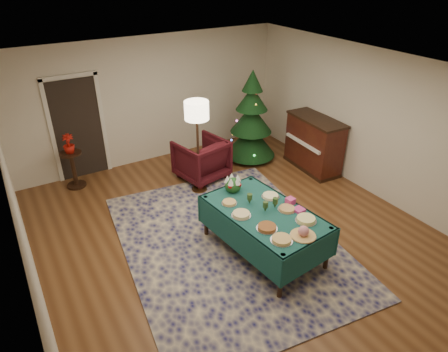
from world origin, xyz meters
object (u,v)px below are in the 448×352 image
gift_box (290,201)px  floor_lamp (197,116)px  armchair (201,157)px  potted_plant (69,148)px  buffet_table (264,219)px  side_table (74,170)px  christmas_tree (251,121)px  piano (314,144)px

gift_box → floor_lamp: (-0.44, 2.18, 0.75)m
floor_lamp → gift_box: bearing=-78.5°
armchair → potted_plant: size_ratio=2.45×
buffet_table → floor_lamp: bearing=89.7°
armchair → side_table: 2.54m
gift_box → side_table: size_ratio=0.16×
gift_box → armchair: (-0.15, 2.62, -0.33)m
side_table → christmas_tree: bearing=-11.4°
floor_lamp → christmas_tree: christmas_tree is taller
buffet_table → gift_box: bearing=-4.4°
gift_box → side_table: 4.40m
armchair → floor_lamp: floor_lamp is taller
side_table → buffet_table: bearing=-60.4°
armchair → side_table: size_ratio=1.25×
side_table → potted_plant: (-0.00, 0.00, 0.49)m
christmas_tree → side_table: bearing=168.6°
buffet_table → armchair: (0.31, 2.59, -0.14)m
floor_lamp → piano: (2.55, -0.41, -0.99)m
gift_box → potted_plant: (-2.49, 3.60, 0.05)m
floor_lamp → christmas_tree: (1.67, 0.68, -0.64)m
piano → potted_plant: bearing=158.2°
buffet_table → armchair: bearing=83.2°
floor_lamp → side_table: bearing=145.1°
side_table → christmas_tree: size_ratio=0.37×
buffet_table → armchair: armchair is taller
floor_lamp → piano: 2.77m
floor_lamp → buffet_table: bearing=-90.3°
buffet_table → potted_plant: size_ratio=5.36×
floor_lamp → potted_plant: size_ratio=4.82×
armchair → piano: bearing=147.5°
armchair → potted_plant: (-2.34, 0.98, 0.39)m
gift_box → side_table: bearing=124.6°
armchair → piano: 2.42m
buffet_table → armchair: size_ratio=2.19×
buffet_table → side_table: buffet_table is taller
buffet_table → christmas_tree: christmas_tree is taller
piano → armchair: bearing=159.2°
armchair → floor_lamp: (-0.30, -0.45, 1.09)m
armchair → gift_box: bearing=81.5°
gift_box → floor_lamp: bearing=101.5°
side_table → christmas_tree: 3.83m
gift_box → floor_lamp: size_ratio=0.07×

